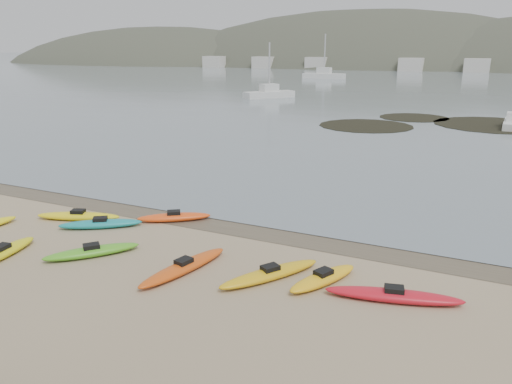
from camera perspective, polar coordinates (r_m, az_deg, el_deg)
The scene contains 7 objects.
ground at distance 20.92m, azimuth 0.00°, elevation -3.95°, with size 600.00×600.00×0.00m, color tan.
wet_sand at distance 20.67m, azimuth -0.36°, elevation -4.20°, with size 60.00×60.00×0.00m, color brown.
water at distance 317.91m, azimuth 24.77°, elevation 13.51°, with size 1200.00×1200.00×0.00m, color slate.
kayaks at distance 18.31m, azimuth -8.68°, elevation -6.60°, with size 21.40×9.18×0.34m.
kelp_mats at distance 52.22m, azimuth 20.27°, elevation 7.33°, with size 21.14×15.97×0.04m.
moored_boats at distance 101.66m, azimuth 22.95°, elevation 11.26°, with size 90.91×79.16×1.39m.
far_town at distance 162.81m, azimuth 25.37°, elevation 12.90°, with size 199.00×5.00×4.00m.
Camera 1 is at (8.48, -17.71, 7.22)m, focal length 35.00 mm.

